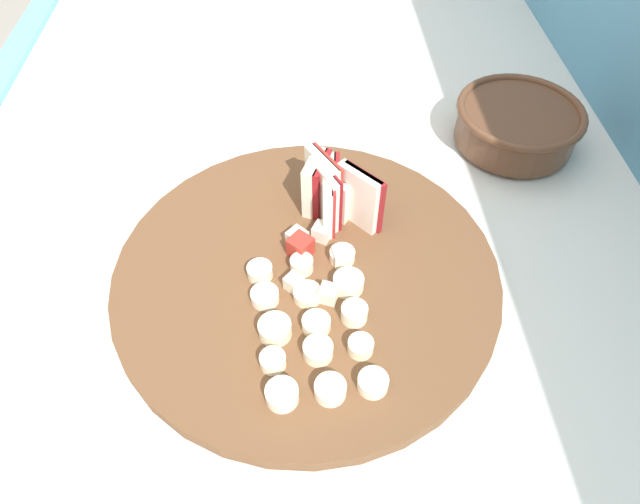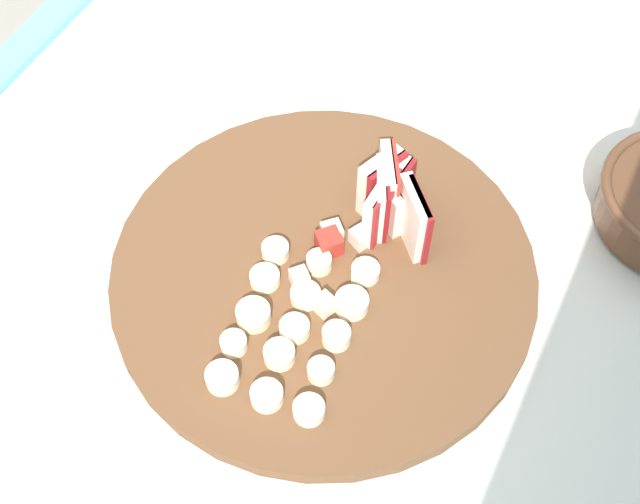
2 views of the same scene
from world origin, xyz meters
name	(u,v)px [view 2 (image 2 of 2)]	position (x,y,z in m)	size (l,w,h in m)	color
ground	(325,503)	(0.00, 0.00, 0.00)	(10.00, 10.00, 0.00)	gray
tiled_countertop	(327,405)	(0.00, 0.00, 0.44)	(1.21, 0.84, 0.88)	silver
cutting_board	(324,273)	(0.06, 0.02, 0.88)	(0.38, 0.38, 0.02)	brown
apple_wedge_fan	(390,199)	(-0.01, 0.05, 0.92)	(0.08, 0.08, 0.07)	maroon
apple_dice_pile	(335,256)	(0.05, 0.03, 0.90)	(0.10, 0.07, 0.02)	#B22D23
banana_slice_rows	(292,326)	(0.13, 0.03, 0.90)	(0.17, 0.12, 0.02)	#F4EAC6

